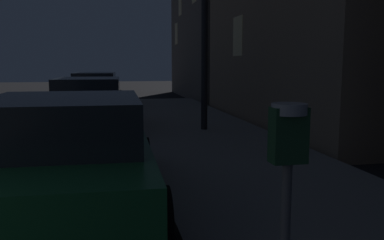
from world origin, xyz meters
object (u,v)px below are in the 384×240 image
object	(u,v)px
parking_meter	(287,169)
car_green	(67,157)
car_white	(95,91)
car_silver	(89,106)

from	to	relation	value
parking_meter	car_green	xyz separation A→B (m)	(-1.43, 2.97, -0.54)
car_green	parking_meter	bearing A→B (deg)	-64.32
car_white	car_green	bearing A→B (deg)	-90.01
parking_meter	car_white	distance (m)	14.76
parking_meter	car_green	world-z (taller)	parking_meter
parking_meter	car_white	world-z (taller)	parking_meter
parking_meter	car_white	bearing A→B (deg)	95.55
car_silver	car_green	bearing A→B (deg)	-90.01
car_green	car_silver	size ratio (longest dim) A/B	0.97
car_green	car_silver	xyz separation A→B (m)	(0.00, 5.91, -0.00)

